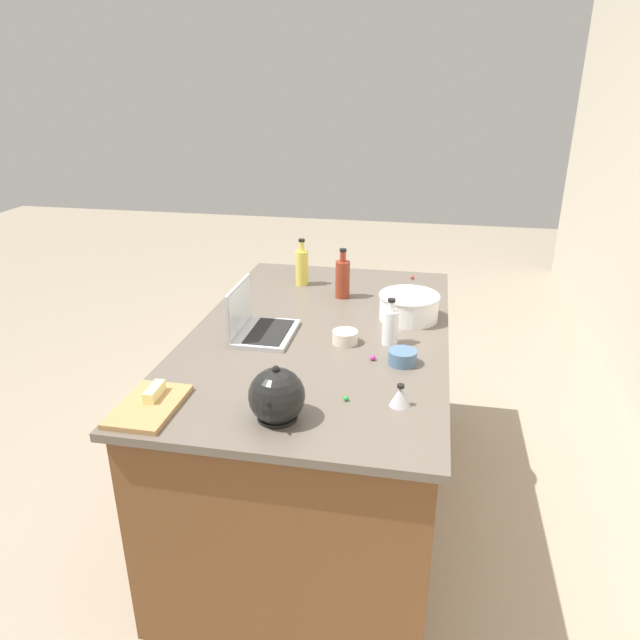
# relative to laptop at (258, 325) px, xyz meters

# --- Properties ---
(ground_plane) EXTENTS (12.00, 12.00, 0.00)m
(ground_plane) POSITION_rel_laptop_xyz_m (-0.09, 0.25, -0.95)
(ground_plane) COLOR gray
(island_counter) EXTENTS (1.80, 1.08, 0.90)m
(island_counter) POSITION_rel_laptop_xyz_m (-0.09, 0.25, -0.50)
(island_counter) COLOR brown
(island_counter) RESTS_ON ground
(laptop) EXTENTS (0.31, 0.23, 0.22)m
(laptop) POSITION_rel_laptop_xyz_m (0.00, 0.00, 0.00)
(laptop) COLOR #B7B7BC
(laptop) RESTS_ON island_counter
(mixing_bowl_large) EXTENTS (0.27, 0.27, 0.12)m
(mixing_bowl_large) POSITION_rel_laptop_xyz_m (-0.30, 0.61, 0.02)
(mixing_bowl_large) COLOR white
(mixing_bowl_large) RESTS_ON island_counter
(bottle_soy) EXTENTS (0.07, 0.07, 0.24)m
(bottle_soy) POSITION_rel_laptop_xyz_m (-0.52, 0.28, 0.05)
(bottle_soy) COLOR maroon
(bottle_soy) RESTS_ON island_counter
(bottle_vinegar) EXTENTS (0.07, 0.07, 0.19)m
(bottle_vinegar) POSITION_rel_laptop_xyz_m (-0.02, 0.55, 0.03)
(bottle_vinegar) COLOR white
(bottle_vinegar) RESTS_ON island_counter
(bottle_oil) EXTENTS (0.07, 0.07, 0.24)m
(bottle_oil) POSITION_rel_laptop_xyz_m (-0.67, 0.04, 0.05)
(bottle_oil) COLOR #DBC64C
(bottle_oil) RESTS_ON island_counter
(kettle) EXTENTS (0.21, 0.18, 0.20)m
(kettle) POSITION_rel_laptop_xyz_m (0.62, 0.25, 0.03)
(kettle) COLOR black
(kettle) RESTS_ON island_counter
(cutting_board) EXTENTS (0.30, 0.19, 0.02)m
(cutting_board) POSITION_rel_laptop_xyz_m (0.64, -0.18, -0.04)
(cutting_board) COLOR #AD7F4C
(cutting_board) RESTS_ON island_counter
(butter_stick_left) EXTENTS (0.11, 0.04, 0.04)m
(butter_stick_left) POSITION_rel_laptop_xyz_m (0.59, -0.18, -0.01)
(butter_stick_left) COLOR #F4E58C
(butter_stick_left) RESTS_ON cutting_board
(ramekin_small) EXTENTS (0.10, 0.10, 0.05)m
(ramekin_small) POSITION_rel_laptop_xyz_m (0.01, 0.37, -0.02)
(ramekin_small) COLOR beige
(ramekin_small) RESTS_ON island_counter
(ramekin_medium) EXTENTS (0.11, 0.11, 0.05)m
(ramekin_medium) POSITION_rel_laptop_xyz_m (0.15, 0.61, -0.02)
(ramekin_medium) COLOR slate
(ramekin_medium) RESTS_ON island_counter
(kitchen_timer) EXTENTS (0.07, 0.07, 0.08)m
(kitchen_timer) POSITION_rel_laptop_xyz_m (0.46, 0.62, -0.01)
(kitchen_timer) COLOR #B2B2B7
(kitchen_timer) RESTS_ON island_counter
(candy_0) EXTENTS (0.02, 0.02, 0.02)m
(candy_0) POSITION_rel_laptop_xyz_m (-0.87, 0.60, -0.04)
(candy_0) COLOR red
(candy_0) RESTS_ON island_counter
(candy_1) EXTENTS (0.02, 0.02, 0.02)m
(candy_1) POSITION_rel_laptop_xyz_m (0.15, 0.50, -0.04)
(candy_1) COLOR #CC3399
(candy_1) RESTS_ON island_counter
(candy_2) EXTENTS (0.02, 0.02, 0.02)m
(candy_2) POSITION_rel_laptop_xyz_m (0.47, 0.44, -0.04)
(candy_2) COLOR green
(candy_2) RESTS_ON island_counter
(candy_3) EXTENTS (0.02, 0.02, 0.02)m
(candy_3) POSITION_rel_laptop_xyz_m (-0.69, 0.61, -0.04)
(candy_3) COLOR orange
(candy_3) RESTS_ON island_counter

